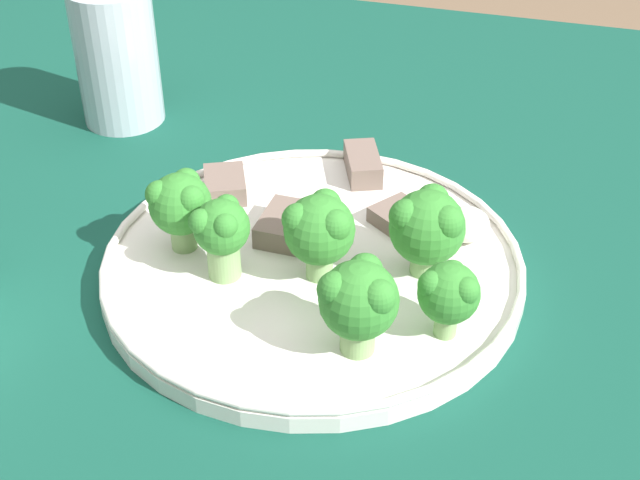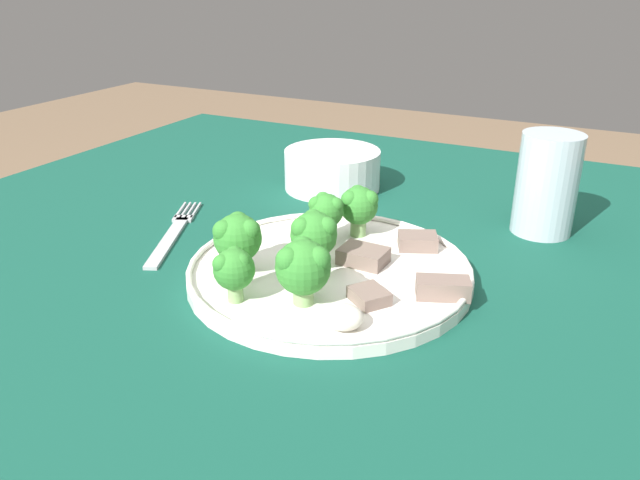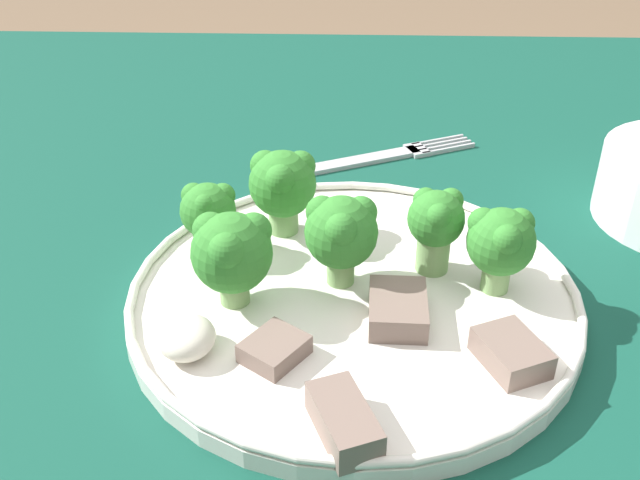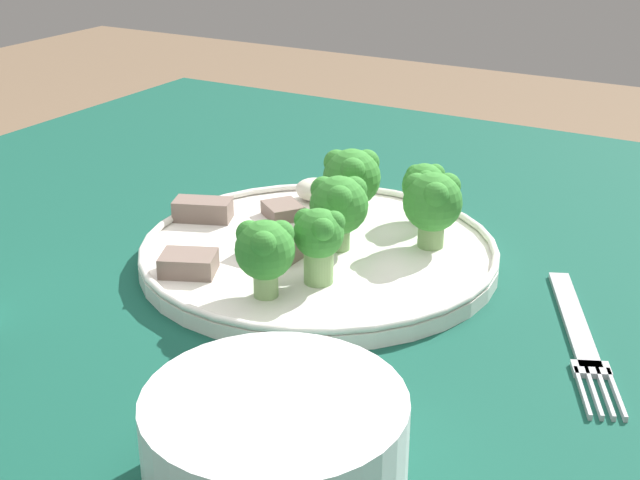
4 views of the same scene
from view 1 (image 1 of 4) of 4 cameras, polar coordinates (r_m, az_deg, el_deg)
The scene contains 14 objects.
table at distance 0.67m, azimuth -5.23°, elevation -10.24°, with size 1.09×1.04×0.73m.
dinner_plate at distance 0.61m, azimuth -0.46°, elevation -1.61°, with size 0.29×0.29×0.02m.
drinking_glass at distance 0.80m, azimuth -12.81°, elevation 10.95°, with size 0.07×0.07×0.12m.
broccoli_floret_near_rim_left at distance 0.52m, azimuth 2.50°, elevation -3.83°, with size 0.05×0.05×0.06m.
broccoli_floret_center_left at distance 0.57m, azimuth -0.04°, elevation 0.73°, with size 0.05×0.05×0.06m.
broccoli_floret_back_left at distance 0.58m, azimuth -6.31°, elevation 0.62°, with size 0.04×0.04×0.06m.
broccoli_floret_front_left at distance 0.58m, azimuth 6.88°, elevation 0.92°, with size 0.05×0.05×0.06m.
broccoli_floret_center_back at distance 0.54m, azimuth 8.26°, elevation -3.33°, with size 0.04×0.04×0.05m.
broccoli_floret_mid_cluster at distance 0.61m, azimuth -8.94°, elevation 2.32°, with size 0.04×0.04×0.06m.
meat_slice_front_slice at distance 0.63m, azimuth -2.12°, elevation 0.97°, with size 0.05×0.04×0.02m.
meat_slice_middle_slice at distance 0.68m, azimuth -6.10°, elevation 3.53°, with size 0.05×0.04×0.02m.
meat_slice_rear_slice at distance 0.65m, azimuth 4.97°, elevation 1.61°, with size 0.04×0.04×0.01m.
meat_slice_edge_slice at distance 0.70m, azimuth 2.76°, elevation 4.88°, with size 0.05×0.04×0.02m.
sauce_dollop at distance 0.64m, azimuth 9.36°, elevation 1.01°, with size 0.04×0.03×0.02m.
Camera 1 is at (-0.42, -0.19, 1.12)m, focal length 50.00 mm.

